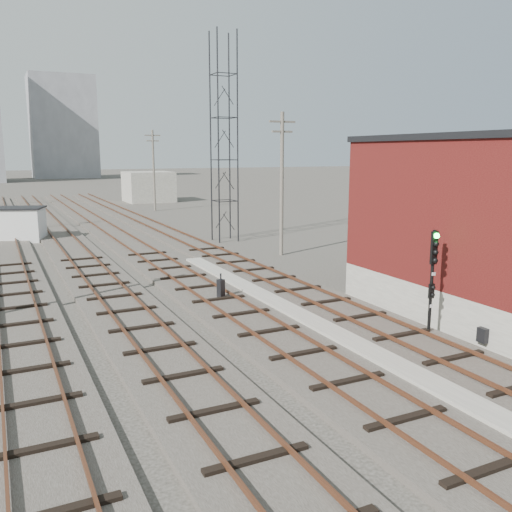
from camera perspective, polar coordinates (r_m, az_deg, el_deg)
ground at (r=63.39m, az=-16.74°, el=4.47°), size 320.00×320.00×0.00m
track_right at (r=43.58m, az=-8.95°, el=2.24°), size 3.20×90.00×0.39m
track_mid_right at (r=42.61m, az=-14.10°, el=1.85°), size 3.20×90.00×0.39m
track_mid_left at (r=41.99m, az=-19.44°, el=1.42°), size 3.20×90.00×0.39m
track_left at (r=41.75m, az=-24.89°, el=0.98°), size 3.20×90.00×0.39m
platform_curb at (r=20.38m, az=6.68°, el=-7.51°), size 0.90×28.00×0.26m
brick_building at (r=22.76m, az=24.75°, el=2.54°), size 6.54×12.20×7.22m
lattice_tower at (r=40.36m, az=-3.39°, el=12.20°), size 1.60×1.60×15.00m
utility_pole_right_a at (r=34.51m, az=2.73°, el=7.96°), size 1.80×0.24×9.00m
utility_pole_right_b at (r=62.50m, az=-10.72°, el=9.07°), size 1.80×0.24×9.00m
apartment_right at (r=153.45m, az=-19.65°, el=12.64°), size 16.00×12.00×26.00m
shed_right at (r=74.85m, az=-11.24°, el=7.16°), size 6.00×6.00×4.00m
signal_mast at (r=20.04m, az=18.09°, el=-1.98°), size 0.40×0.41×3.89m
switch_stand at (r=24.14m, az=-3.72°, el=-3.49°), size 0.35×0.35×1.18m
site_trailer at (r=44.54m, az=-25.19°, el=3.04°), size 6.55×4.44×2.54m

